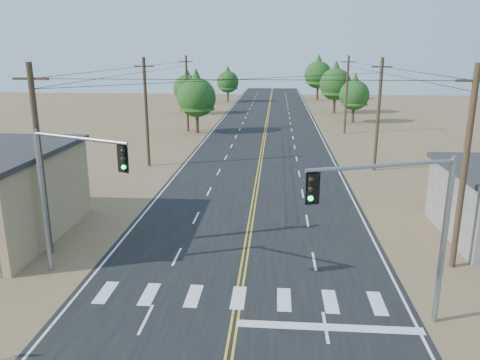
# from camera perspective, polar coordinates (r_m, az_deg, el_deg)

# --- Properties ---
(road) EXTENTS (15.00, 200.00, 0.02)m
(road) POSITION_cam_1_polar(r_m,az_deg,el_deg) (41.75, 2.28, 0.86)
(road) COLOR black
(road) RESTS_ON ground
(utility_pole_left_near) EXTENTS (1.80, 0.30, 10.00)m
(utility_pole_left_near) POSITION_cam_1_polar(r_m,az_deg,el_deg) (25.97, -23.20, 2.22)
(utility_pole_left_near) COLOR #4C3826
(utility_pole_left_near) RESTS_ON ground
(utility_pole_left_mid) EXTENTS (1.80, 0.30, 10.00)m
(utility_pole_left_mid) POSITION_cam_1_polar(r_m,az_deg,el_deg) (44.38, -11.35, 8.16)
(utility_pole_left_mid) COLOR #4C3826
(utility_pole_left_mid) RESTS_ON ground
(utility_pole_left_far) EXTENTS (1.80, 0.30, 10.00)m
(utility_pole_left_far) POSITION_cam_1_polar(r_m,az_deg,el_deg) (63.76, -6.48, 10.48)
(utility_pole_left_far) COLOR #4C3826
(utility_pole_left_far) RESTS_ON ground
(utility_pole_right_near) EXTENTS (1.80, 0.30, 10.00)m
(utility_pole_right_near) POSITION_cam_1_polar(r_m,az_deg,el_deg) (24.71, 25.71, 1.32)
(utility_pole_right_near) COLOR #4C3826
(utility_pole_right_near) RESTS_ON ground
(utility_pole_right_mid) EXTENTS (1.80, 0.30, 10.00)m
(utility_pole_right_mid) POSITION_cam_1_polar(r_m,az_deg,el_deg) (43.66, 16.50, 7.72)
(utility_pole_right_mid) COLOR #4C3826
(utility_pole_right_mid) RESTS_ON ground
(utility_pole_right_far) EXTENTS (1.80, 0.30, 10.00)m
(utility_pole_right_far) POSITION_cam_1_polar(r_m,az_deg,el_deg) (63.25, 12.86, 10.16)
(utility_pole_right_far) COLOR #4C3826
(utility_pole_right_far) RESTS_ON ground
(signal_mast_left) EXTENTS (5.12, 2.39, 7.06)m
(signal_mast_left) POSITION_cam_1_polar(r_m,az_deg,el_deg) (22.69, -20.60, -0.23)
(signal_mast_left) COLOR gray
(signal_mast_left) RESTS_ON ground
(signal_mast_right) EXTENTS (5.63, 2.22, 6.82)m
(signal_mast_right) POSITION_cam_1_polar(r_m,az_deg,el_deg) (18.27, 19.73, -4.21)
(signal_mast_right) COLOR gray
(signal_mast_right) RESTS_ON ground
(tree_left_near) EXTENTS (5.08, 5.08, 8.46)m
(tree_left_near) POSITION_cam_1_polar(r_m,az_deg,el_deg) (62.26, -5.32, 10.45)
(tree_left_near) COLOR #3F2D1E
(tree_left_near) RESTS_ON ground
(tree_left_mid) EXTENTS (4.74, 4.74, 7.90)m
(tree_left_mid) POSITION_cam_1_polar(r_m,az_deg,el_deg) (81.85, -6.46, 11.35)
(tree_left_mid) COLOR #3F2D1E
(tree_left_mid) RESTS_ON ground
(tree_left_far) EXTENTS (4.60, 4.60, 7.67)m
(tree_left_far) POSITION_cam_1_polar(r_m,az_deg,el_deg) (101.54, -1.50, 12.13)
(tree_left_far) COLOR #3F2D1E
(tree_left_far) RESTS_ON ground
(tree_right_near) EXTENTS (4.50, 4.50, 7.50)m
(tree_right_near) POSITION_cam_1_polar(r_m,az_deg,el_deg) (73.39, 13.78, 10.36)
(tree_right_near) COLOR #3F2D1E
(tree_right_near) RESTS_ON ground
(tree_right_mid) EXTENTS (5.47, 5.47, 9.11)m
(tree_right_mid) POSITION_cam_1_polar(r_m,az_deg,el_deg) (84.17, 11.57, 11.76)
(tree_right_mid) COLOR #3F2D1E
(tree_right_mid) RESTS_ON ground
(tree_right_far) EXTENTS (5.98, 5.98, 9.97)m
(tree_right_far) POSITION_cam_1_polar(r_m,az_deg,el_deg) (107.19, 9.52, 12.86)
(tree_right_far) COLOR #3F2D1E
(tree_right_far) RESTS_ON ground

